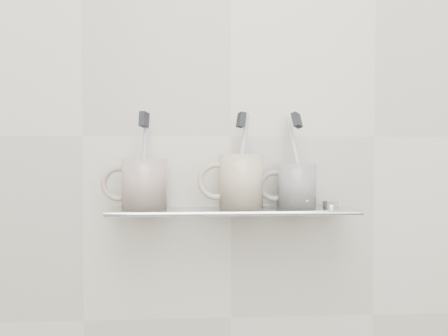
{
  "coord_description": "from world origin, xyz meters",
  "views": [
    {
      "loc": [
        -0.07,
        0.15,
        1.21
      ],
      "look_at": [
        -0.02,
        1.04,
        1.18
      ],
      "focal_mm": 35.0,
      "sensor_mm": 36.0,
      "label": 1
    }
  ],
  "objects": [
    {
      "name": "bracket_left",
      "position": [
        -0.21,
        1.09,
        1.09
      ],
      "size": [
        0.02,
        0.03,
        0.02
      ],
      "primitive_type": "cylinder",
      "rotation": [
        1.57,
        0.0,
        0.0
      ],
      "color": "silver",
      "rests_on": "wall_back"
    },
    {
      "name": "toothbrush_left",
      "position": [
        -0.18,
        1.04,
        1.2
      ],
      "size": [
        0.02,
        0.04,
        0.19
      ],
      "primitive_type": "cylinder",
      "rotation": [
        -0.15,
        -0.01,
        -0.4
      ],
      "color": "#A29CC2",
      "rests_on": "mug_left"
    },
    {
      "name": "mug_left_handle",
      "position": [
        -0.23,
        1.04,
        1.15
      ],
      "size": [
        0.07,
        0.01,
        0.07
      ],
      "primitive_type": "torus",
      "rotation": [
        1.57,
        0.0,
        0.0
      ],
      "color": "silver",
      "rests_on": "mug_left"
    },
    {
      "name": "shelf_rail",
      "position": [
        0.0,
        0.98,
        1.1
      ],
      "size": [
        0.5,
        0.01,
        0.01
      ],
      "primitive_type": "cylinder",
      "rotation": [
        0.0,
        1.57,
        0.0
      ],
      "color": "silver",
      "rests_on": "shelf_glass"
    },
    {
      "name": "bristles_right",
      "position": [
        0.13,
        1.04,
        1.28
      ],
      "size": [
        0.03,
        0.03,
        0.04
      ],
      "primitive_type": "cube",
      "rotation": [
        -0.23,
        -0.33,
        -0.61
      ],
      "color": "black",
      "rests_on": "toothbrush_right"
    },
    {
      "name": "shelf_glass",
      "position": [
        0.0,
        1.04,
        1.1
      ],
      "size": [
        0.5,
        0.12,
        0.01
      ],
      "primitive_type": "cube",
      "color": "silver",
      "rests_on": "wall_back"
    },
    {
      "name": "wall_back",
      "position": [
        0.0,
        1.1,
        1.25
      ],
      "size": [
        2.5,
        0.0,
        2.5
      ],
      "primitive_type": "plane",
      "rotation": [
        1.57,
        0.0,
        0.0
      ],
      "color": "beige",
      "rests_on": "ground"
    },
    {
      "name": "mug_right_handle",
      "position": [
        0.09,
        1.04,
        1.15
      ],
      "size": [
        0.07,
        0.01,
        0.07
      ],
      "primitive_type": "torus",
      "rotation": [
        1.57,
        0.0,
        0.0
      ],
      "color": "silver",
      "rests_on": "mug_right"
    },
    {
      "name": "toothbrush_center",
      "position": [
        0.02,
        1.04,
        1.2
      ],
      "size": [
        0.04,
        0.04,
        0.19
      ],
      "primitive_type": "cylinder",
      "rotation": [
        -0.1,
        0.19,
        0.26
      ],
      "color": "silver",
      "rests_on": "mug_center"
    },
    {
      "name": "chrome_cap",
      "position": [
        0.2,
        1.04,
        1.11
      ],
      "size": [
        0.03,
        0.03,
        0.01
      ],
      "primitive_type": "cylinder",
      "color": "silver",
      "rests_on": "shelf_glass"
    },
    {
      "name": "mug_right",
      "position": [
        0.13,
        1.04,
        1.15
      ],
      "size": [
        0.1,
        0.1,
        0.09
      ],
      "primitive_type": "cylinder",
      "rotation": [
        0.0,
        0.0,
        0.29
      ],
      "color": "silver",
      "rests_on": "shelf_glass"
    },
    {
      "name": "bristles_left",
      "position": [
        -0.18,
        1.04,
        1.28
      ],
      "size": [
        0.02,
        0.03,
        0.03
      ],
      "primitive_type": "cube",
      "rotation": [
        -0.15,
        -0.01,
        -0.4
      ],
      "color": "black",
      "rests_on": "toothbrush_left"
    },
    {
      "name": "toothbrush_right",
      "position": [
        0.13,
        1.04,
        1.2
      ],
      "size": [
        0.04,
        0.08,
        0.18
      ],
      "primitive_type": "cylinder",
      "rotation": [
        -0.23,
        -0.33,
        -0.61
      ],
      "color": "#C4AEA7",
      "rests_on": "mug_right"
    },
    {
      "name": "bristles_center",
      "position": [
        0.02,
        1.04,
        1.28
      ],
      "size": [
        0.02,
        0.03,
        0.03
      ],
      "primitive_type": "cube",
      "rotation": [
        -0.1,
        0.19,
        0.26
      ],
      "color": "black",
      "rests_on": "toothbrush_center"
    },
    {
      "name": "bracket_right",
      "position": [
        0.21,
        1.09,
        1.09
      ],
      "size": [
        0.02,
        0.03,
        0.02
      ],
      "primitive_type": "cylinder",
      "rotation": [
        1.57,
        0.0,
        0.0
      ],
      "color": "silver",
      "rests_on": "wall_back"
    },
    {
      "name": "mug_center",
      "position": [
        0.02,
        1.04,
        1.16
      ],
      "size": [
        0.09,
        0.09,
        0.11
      ],
      "primitive_type": "cylinder",
      "rotation": [
        0.0,
        0.0,
        -0.02
      ],
      "color": "beige",
      "rests_on": "shelf_glass"
    },
    {
      "name": "mug_left",
      "position": [
        -0.18,
        1.04,
        1.15
      ],
      "size": [
        0.09,
        0.09,
        0.1
      ],
      "primitive_type": "cylinder",
      "rotation": [
        0.0,
        0.0,
        0.02
      ],
      "color": "silver",
      "rests_on": "shelf_glass"
    },
    {
      "name": "mug_center_handle",
      "position": [
        -0.03,
        1.04,
        1.16
      ],
      "size": [
        0.08,
        0.01,
        0.08
      ],
      "primitive_type": "torus",
      "rotation": [
        1.57,
        0.0,
        0.0
      ],
      "color": "beige",
      "rests_on": "mug_center"
    }
  ]
}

